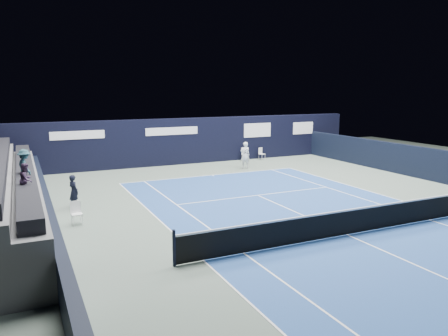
# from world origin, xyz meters

# --- Properties ---
(ground) EXTENTS (48.00, 48.00, 0.00)m
(ground) POSITION_xyz_m (0.00, 2.00, 0.00)
(ground) COLOR #546358
(ground) RESTS_ON ground
(court_surface) EXTENTS (10.97, 23.77, 0.01)m
(court_surface) POSITION_xyz_m (0.00, 0.00, 0.00)
(court_surface) COLOR navy
(court_surface) RESTS_ON ground
(enclosure_wall_right) EXTENTS (0.30, 22.00, 1.80)m
(enclosure_wall_right) POSITION_xyz_m (10.50, 6.00, 0.90)
(enclosure_wall_right) COLOR black
(enclosure_wall_right) RESTS_ON ground
(folding_chair_back_a) EXTENTS (0.54, 0.56, 0.94)m
(folding_chair_back_a) POSITION_xyz_m (4.26, 15.90, 0.63)
(folding_chair_back_a) COLOR silver
(folding_chair_back_a) RESTS_ON ground
(folding_chair_back_b) EXTENTS (0.47, 0.46, 0.86)m
(folding_chair_back_b) POSITION_xyz_m (5.60, 15.76, 0.49)
(folding_chair_back_b) COLOR silver
(folding_chair_back_b) RESTS_ON ground
(line_judge_chair) EXTENTS (0.43, 0.42, 0.89)m
(line_judge_chair) POSITION_xyz_m (-8.47, 5.38, 0.51)
(line_judge_chair) COLOR white
(line_judge_chair) RESTS_ON ground
(line_judge) EXTENTS (0.54, 0.64, 1.47)m
(line_judge) POSITION_xyz_m (-8.28, 7.74, 0.74)
(line_judge) COLOR black
(line_judge) RESTS_ON ground
(court_markings) EXTENTS (11.03, 23.83, 0.00)m
(court_markings) POSITION_xyz_m (0.00, 0.00, 0.01)
(court_markings) COLOR white
(court_markings) RESTS_ON court_surface
(tennis_net) EXTENTS (12.90, 0.10, 1.10)m
(tennis_net) POSITION_xyz_m (0.00, 0.00, 0.51)
(tennis_net) COLOR black
(tennis_net) RESTS_ON ground
(back_sponsor_wall) EXTENTS (26.00, 0.63, 3.10)m
(back_sponsor_wall) POSITION_xyz_m (0.01, 16.50, 1.55)
(back_sponsor_wall) COLOR black
(back_sponsor_wall) RESTS_ON ground
(side_barrier_left) EXTENTS (0.33, 22.00, 1.20)m
(side_barrier_left) POSITION_xyz_m (-9.50, 5.97, 0.60)
(side_barrier_left) COLOR black
(side_barrier_left) RESTS_ON ground
(tennis_player) EXTENTS (0.67, 0.86, 1.71)m
(tennis_player) POSITION_xyz_m (2.89, 13.16, 0.86)
(tennis_player) COLOR white
(tennis_player) RESTS_ON ground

